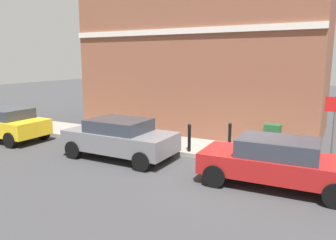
{
  "coord_description": "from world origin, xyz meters",
  "views": [
    {
      "loc": [
        -9.6,
        -2.59,
        3.51
      ],
      "look_at": [
        1.44,
        3.27,
        1.2
      ],
      "focal_mm": 35.18,
      "sensor_mm": 36.0,
      "label": 1
    }
  ],
  "objects_px": {
    "car_yellow": "(5,123)",
    "utility_cabinet": "(272,142)",
    "street_sign": "(335,122)",
    "car_grey": "(120,137)",
    "bollard_far_kerb": "(189,137)",
    "car_red": "(277,161)",
    "bollard_near_cabinet": "(230,136)"
  },
  "relations": [
    {
      "from": "car_grey",
      "to": "car_red",
      "type": "bearing_deg",
      "value": 178.39
    },
    {
      "from": "utility_cabinet",
      "to": "bollard_far_kerb",
      "type": "bearing_deg",
      "value": 105.05
    },
    {
      "from": "bollard_far_kerb",
      "to": "utility_cabinet",
      "type": "bearing_deg",
      "value": -74.95
    },
    {
      "from": "car_yellow",
      "to": "utility_cabinet",
      "type": "xyz_separation_m",
      "value": [
        2.36,
        -10.99,
        -0.06
      ]
    },
    {
      "from": "car_grey",
      "to": "car_yellow",
      "type": "relative_size",
      "value": 0.99
    },
    {
      "from": "car_red",
      "to": "car_yellow",
      "type": "xyz_separation_m",
      "value": [
        0.05,
        11.57,
        0.02
      ]
    },
    {
      "from": "car_grey",
      "to": "car_yellow",
      "type": "xyz_separation_m",
      "value": [
        -0.13,
        6.12,
        -0.01
      ]
    },
    {
      "from": "car_yellow",
      "to": "bollard_near_cabinet",
      "type": "height_order",
      "value": "car_yellow"
    },
    {
      "from": "car_red",
      "to": "bollard_far_kerb",
      "type": "relative_size",
      "value": 4.02
    },
    {
      "from": "car_yellow",
      "to": "street_sign",
      "type": "height_order",
      "value": "street_sign"
    },
    {
      "from": "utility_cabinet",
      "to": "bollard_near_cabinet",
      "type": "relative_size",
      "value": 1.11
    },
    {
      "from": "car_yellow",
      "to": "bollard_far_kerb",
      "type": "bearing_deg",
      "value": -168.56
    },
    {
      "from": "car_red",
      "to": "bollard_near_cabinet",
      "type": "xyz_separation_m",
      "value": [
        2.51,
        2.13,
        -0.02
      ]
    },
    {
      "from": "bollard_near_cabinet",
      "to": "bollard_far_kerb",
      "type": "distance_m",
      "value": 1.53
    },
    {
      "from": "utility_cabinet",
      "to": "bollard_far_kerb",
      "type": "xyz_separation_m",
      "value": [
        -0.76,
        2.81,
        0.02
      ]
    },
    {
      "from": "bollard_far_kerb",
      "to": "bollard_near_cabinet",
      "type": "bearing_deg",
      "value": -55.89
    },
    {
      "from": "car_yellow",
      "to": "utility_cabinet",
      "type": "relative_size",
      "value": 3.52
    },
    {
      "from": "car_red",
      "to": "car_yellow",
      "type": "distance_m",
      "value": 11.57
    },
    {
      "from": "bollard_near_cabinet",
      "to": "street_sign",
      "type": "bearing_deg",
      "value": -103.27
    },
    {
      "from": "bollard_near_cabinet",
      "to": "street_sign",
      "type": "height_order",
      "value": "street_sign"
    },
    {
      "from": "utility_cabinet",
      "to": "street_sign",
      "type": "xyz_separation_m",
      "value": [
        -0.71,
        -1.9,
        0.98
      ]
    },
    {
      "from": "car_red",
      "to": "street_sign",
      "type": "bearing_deg",
      "value": -129.37
    },
    {
      "from": "car_red",
      "to": "car_grey",
      "type": "bearing_deg",
      "value": -3.54
    },
    {
      "from": "car_grey",
      "to": "street_sign",
      "type": "height_order",
      "value": "street_sign"
    },
    {
      "from": "utility_cabinet",
      "to": "bollard_near_cabinet",
      "type": "distance_m",
      "value": 1.55
    },
    {
      "from": "car_red",
      "to": "bollard_far_kerb",
      "type": "bearing_deg",
      "value": -27.62
    },
    {
      "from": "car_grey",
      "to": "bollard_far_kerb",
      "type": "bearing_deg",
      "value": -144.08
    },
    {
      "from": "car_grey",
      "to": "bollard_far_kerb",
      "type": "height_order",
      "value": "car_grey"
    },
    {
      "from": "bollard_far_kerb",
      "to": "street_sign",
      "type": "bearing_deg",
      "value": -89.48
    },
    {
      "from": "car_grey",
      "to": "street_sign",
      "type": "relative_size",
      "value": 1.74
    },
    {
      "from": "car_red",
      "to": "utility_cabinet",
      "type": "distance_m",
      "value": 2.48
    },
    {
      "from": "car_grey",
      "to": "utility_cabinet",
      "type": "xyz_separation_m",
      "value": [
        2.23,
        -4.87,
        -0.07
      ]
    }
  ]
}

